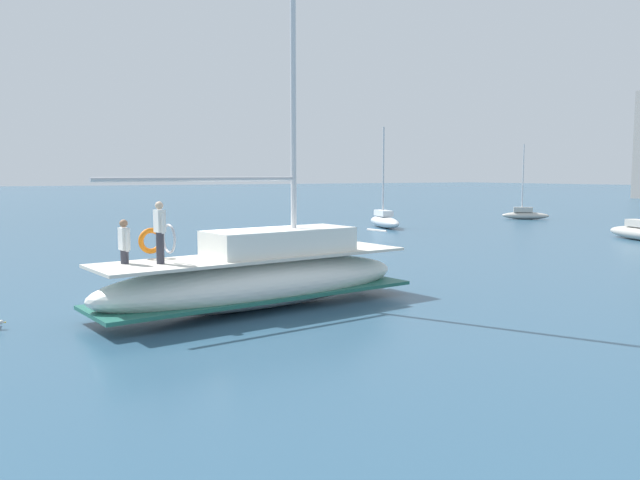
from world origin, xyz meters
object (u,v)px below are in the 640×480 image
(moored_sloop_near, at_px, (384,220))
(main_sailboat, at_px, (261,275))
(mooring_buoy, at_px, (258,256))
(moored_cutter_right, at_px, (525,214))
(moored_catamaran, at_px, (638,231))

(moored_sloop_near, bearing_deg, main_sailboat, -43.66)
(main_sailboat, distance_m, mooring_buoy, 9.69)
(main_sailboat, xyz_separation_m, moored_cutter_right, (-20.79, 34.08, -0.46))
(main_sailboat, distance_m, moored_sloop_near, 27.73)
(moored_sloop_near, relative_size, mooring_buoy, 7.10)
(moored_sloop_near, height_order, moored_cutter_right, moored_sloop_near)
(main_sailboat, bearing_deg, moored_sloop_near, 136.34)
(moored_sloop_near, xyz_separation_m, moored_cutter_right, (-0.73, 14.94, -0.08))
(main_sailboat, relative_size, mooring_buoy, 13.85)
(moored_sloop_near, relative_size, moored_catamaran, 0.93)
(moored_catamaran, distance_m, mooring_buoy, 22.63)
(moored_sloop_near, bearing_deg, mooring_buoy, -53.19)
(moored_cutter_right, relative_size, mooring_buoy, 6.28)
(main_sailboat, distance_m, moored_cutter_right, 39.92)
(moored_sloop_near, height_order, moored_catamaran, moored_catamaran)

